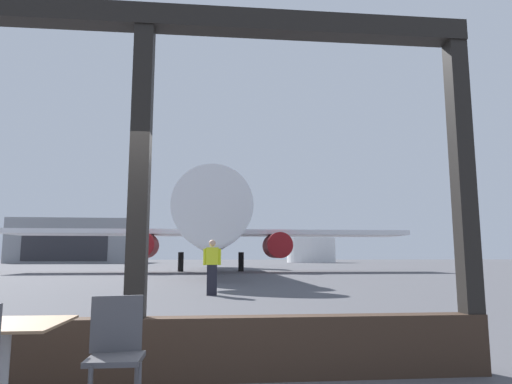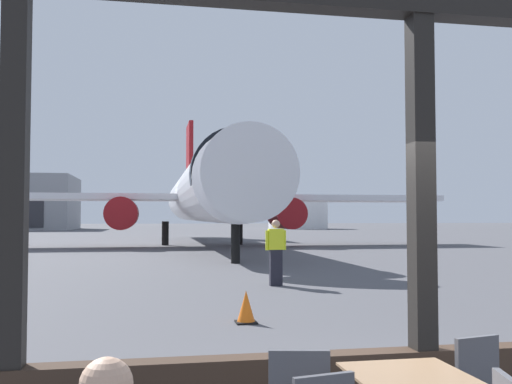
{
  "view_description": "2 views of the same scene",
  "coord_description": "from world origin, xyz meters",
  "px_view_note": "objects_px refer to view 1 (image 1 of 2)",
  "views": [
    {
      "loc": [
        0.74,
        -4.69,
        1.23
      ],
      "look_at": [
        2.89,
        16.83,
        4.31
      ],
      "focal_mm": 31.57,
      "sensor_mm": 36.0,
      "label": 1
    },
    {
      "loc": [
        -2.43,
        -4.83,
        1.82
      ],
      "look_at": [
        1.46,
        16.39,
        2.77
      ],
      "focal_mm": 39.66,
      "sensor_mm": 36.0,
      "label": 2
    }
  ],
  "objects_px": {
    "fuel_storage_tank": "(311,250)",
    "ground_crew_worker": "(212,266)",
    "cafe_chair_window_left": "(116,345)",
    "traffic_cone": "(131,304)",
    "distant_hangar": "(78,242)",
    "dining_table": "(3,369)",
    "airplane": "(212,229)"
  },
  "relations": [
    {
      "from": "cafe_chair_window_left",
      "to": "airplane",
      "type": "distance_m",
      "value": 31.51
    },
    {
      "from": "airplane",
      "to": "distant_hangar",
      "type": "relative_size",
      "value": 1.72
    },
    {
      "from": "dining_table",
      "to": "airplane",
      "type": "relative_size",
      "value": 0.02
    },
    {
      "from": "ground_crew_worker",
      "to": "dining_table",
      "type": "bearing_deg",
      "value": -97.72
    },
    {
      "from": "cafe_chair_window_left",
      "to": "airplane",
      "type": "xyz_separation_m",
      "value": [
        0.76,
        31.38,
        2.76
      ]
    },
    {
      "from": "cafe_chair_window_left",
      "to": "airplane",
      "type": "height_order",
      "value": "airplane"
    },
    {
      "from": "dining_table",
      "to": "airplane",
      "type": "bearing_deg",
      "value": 87.31
    },
    {
      "from": "traffic_cone",
      "to": "cafe_chair_window_left",
      "type": "bearing_deg",
      "value": -81.56
    },
    {
      "from": "airplane",
      "to": "ground_crew_worker",
      "type": "bearing_deg",
      "value": -89.97
    },
    {
      "from": "traffic_cone",
      "to": "distant_hangar",
      "type": "relative_size",
      "value": 0.03
    },
    {
      "from": "distant_hangar",
      "to": "fuel_storage_tank",
      "type": "distance_m",
      "value": 43.2
    },
    {
      "from": "cafe_chair_window_left",
      "to": "traffic_cone",
      "type": "distance_m",
      "value": 5.84
    },
    {
      "from": "fuel_storage_tank",
      "to": "ground_crew_worker",
      "type": "bearing_deg",
      "value": -105.11
    },
    {
      "from": "dining_table",
      "to": "fuel_storage_tank",
      "type": "bearing_deg",
      "value": 75.88
    },
    {
      "from": "cafe_chair_window_left",
      "to": "ground_crew_worker",
      "type": "distance_m",
      "value": 10.83
    },
    {
      "from": "dining_table",
      "to": "cafe_chair_window_left",
      "type": "distance_m",
      "value": 0.77
    },
    {
      "from": "cafe_chair_window_left",
      "to": "airplane",
      "type": "relative_size",
      "value": 0.03
    },
    {
      "from": "traffic_cone",
      "to": "distant_hangar",
      "type": "distance_m",
      "value": 79.51
    },
    {
      "from": "cafe_chair_window_left",
      "to": "traffic_cone",
      "type": "bearing_deg",
      "value": 98.44
    },
    {
      "from": "dining_table",
      "to": "distant_hangar",
      "type": "xyz_separation_m",
      "value": [
        -22.88,
        82.11,
        3.39
      ]
    },
    {
      "from": "ground_crew_worker",
      "to": "traffic_cone",
      "type": "xyz_separation_m",
      "value": [
        -1.63,
        -5.02,
        -0.64
      ]
    },
    {
      "from": "cafe_chair_window_left",
      "to": "airplane",
      "type": "bearing_deg",
      "value": 88.61
    },
    {
      "from": "dining_table",
      "to": "ground_crew_worker",
      "type": "xyz_separation_m",
      "value": [
        1.49,
        11.03,
        0.46
      ]
    },
    {
      "from": "cafe_chair_window_left",
      "to": "ground_crew_worker",
      "type": "height_order",
      "value": "ground_crew_worker"
    },
    {
      "from": "airplane",
      "to": "ground_crew_worker",
      "type": "relative_size",
      "value": 19.66
    },
    {
      "from": "fuel_storage_tank",
      "to": "distant_hangar",
      "type": "bearing_deg",
      "value": 177.94
    },
    {
      "from": "airplane",
      "to": "traffic_cone",
      "type": "bearing_deg",
      "value": -93.61
    },
    {
      "from": "airplane",
      "to": "ground_crew_worker",
      "type": "distance_m",
      "value": 20.72
    },
    {
      "from": "airplane",
      "to": "fuel_storage_tank",
      "type": "bearing_deg",
      "value": 69.01
    },
    {
      "from": "traffic_cone",
      "to": "fuel_storage_tank",
      "type": "relative_size",
      "value": 0.06
    },
    {
      "from": "airplane",
      "to": "fuel_storage_tank",
      "type": "height_order",
      "value": "airplane"
    },
    {
      "from": "distant_hangar",
      "to": "fuel_storage_tank",
      "type": "bearing_deg",
      "value": -2.06
    }
  ]
}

